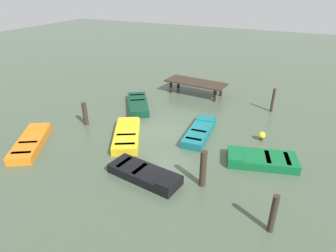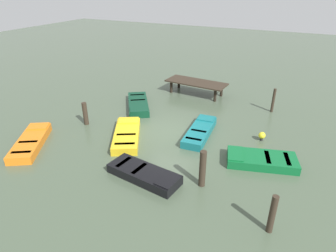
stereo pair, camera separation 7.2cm
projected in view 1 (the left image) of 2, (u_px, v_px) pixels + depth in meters
ground_plane at (168, 132)px, 16.15m from camera, size 80.00×80.00×0.00m
dock_segment at (196, 83)px, 21.10m from camera, size 4.50×2.05×0.95m
rowboat_teal at (200, 131)px, 15.72m from camera, size 1.32×3.50×0.46m
rowboat_orange at (31, 142)px, 14.66m from camera, size 2.82×3.63×0.46m
rowboat_yellow at (127, 135)px, 15.36m from camera, size 2.78×3.65×0.46m
rowboat_green at (261, 159)px, 13.25m from camera, size 3.35×2.18×0.46m
rowboat_dark_green at (138, 104)px, 19.15m from camera, size 3.04×3.69×0.46m
rowboat_black at (145, 174)px, 12.25m from camera, size 3.33×1.61×0.46m
mooring_piling_near_right at (273, 100)px, 18.29m from camera, size 0.17×0.17×1.54m
mooring_piling_mid_right at (85, 114)px, 16.66m from camera, size 0.27×0.27×1.35m
mooring_piling_far_left at (203, 169)px, 11.58m from camera, size 0.27×0.27×1.62m
mooring_piling_near_left at (273, 214)px, 9.44m from camera, size 0.22×0.22×1.48m
marker_buoy at (262, 135)px, 15.16m from camera, size 0.36×0.36×0.48m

